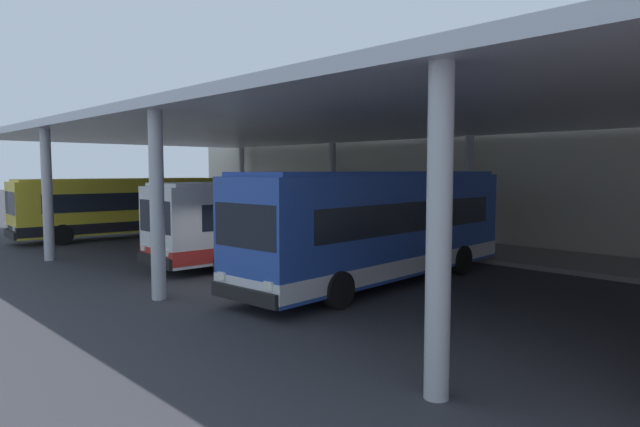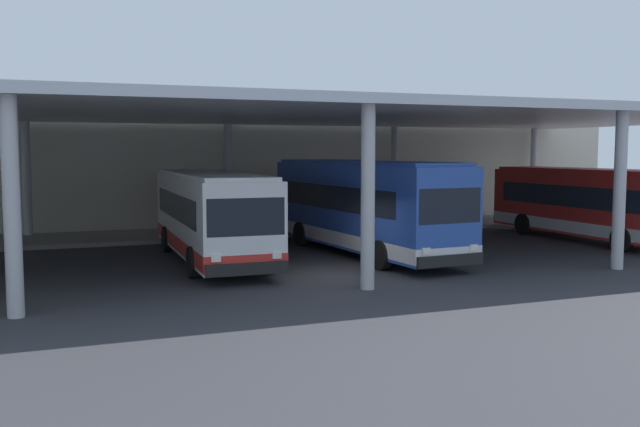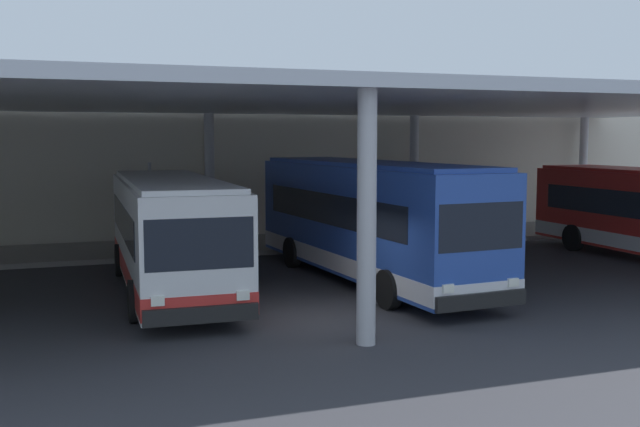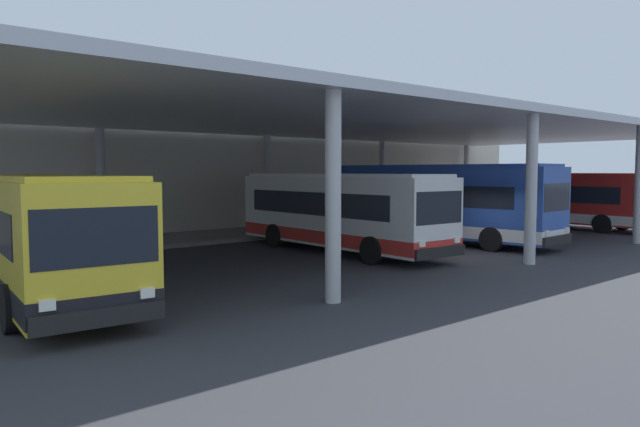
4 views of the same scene
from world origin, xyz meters
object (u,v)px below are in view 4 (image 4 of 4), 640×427
(bus_middle_bay, at_px, (438,202))
(trash_bin, at_px, (459,208))
(bus_nearest_bay, at_px, (42,234))
(bench_waiting, at_px, (421,211))
(bus_far_bay, at_px, (557,199))
(bus_second_bay, at_px, (339,211))
(banner_sign, at_px, (253,197))

(bus_middle_bay, relative_size, trash_bin, 11.70)
(bus_nearest_bay, bearing_deg, bench_waiting, 19.31)
(bus_far_bay, bearing_deg, bus_second_bay, 178.27)
(bus_nearest_bay, xyz_separation_m, bus_second_bay, (11.61, 1.44, 0.00))
(bus_middle_bay, height_order, bench_waiting, bus_middle_bay)
(bus_far_bay, distance_m, trash_bin, 8.00)
(bus_second_bay, distance_m, trash_bin, 19.44)
(trash_bin, xyz_separation_m, banner_sign, (-17.69, -0.59, 1.30))
(bus_second_bay, relative_size, trash_bin, 10.82)
(bus_nearest_bay, distance_m, bus_middle_bay, 17.41)
(bus_second_bay, height_order, bench_waiting, bus_second_bay)
(bus_second_bay, distance_m, bench_waiting, 16.16)
(bus_far_bay, bearing_deg, trash_bin, 80.48)
(bench_waiting, bearing_deg, bus_nearest_bay, -160.69)
(bus_second_bay, height_order, bus_middle_bay, bus_middle_bay)
(bus_middle_bay, xyz_separation_m, banner_sign, (-5.48, 7.17, 0.14))
(bus_middle_bay, bearing_deg, bus_far_bay, -0.38)
(bench_waiting, distance_m, banner_sign, 14.01)
(bus_far_bay, bearing_deg, bench_waiting, 106.80)
(bus_far_bay, xyz_separation_m, banner_sign, (-16.37, 7.24, 0.32))
(bus_nearest_bay, xyz_separation_m, trash_bin, (29.59, 8.76, -0.98))
(bus_middle_bay, distance_m, bench_waiting, 11.72)
(bus_far_bay, bearing_deg, banner_sign, 156.14)
(bus_nearest_bay, relative_size, bench_waiting, 5.94)
(bench_waiting, bearing_deg, banner_sign, -176.40)
(bus_nearest_bay, distance_m, bench_waiting, 27.39)
(bus_second_bay, bearing_deg, banner_sign, 87.50)
(bench_waiting, height_order, banner_sign, banner_sign)
(bus_second_bay, xyz_separation_m, banner_sign, (0.29, 6.74, 0.32))
(bus_far_bay, height_order, trash_bin, bus_far_bay)
(bench_waiting, height_order, trash_bin, trash_bin)
(banner_sign, bearing_deg, bus_middle_bay, -52.61)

